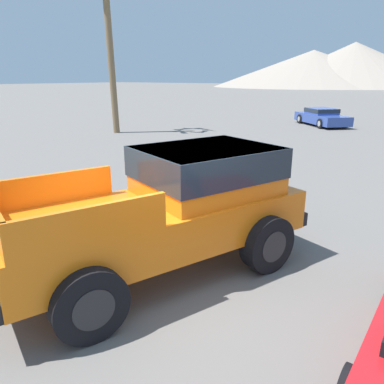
{
  "coord_description": "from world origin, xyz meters",
  "views": [
    {
      "loc": [
        3.28,
        -4.16,
        3.16
      ],
      "look_at": [
        -0.38,
        1.21,
        1.15
      ],
      "focal_mm": 35.0,
      "sensor_mm": 36.0,
      "label": 1
    }
  ],
  "objects": [
    {
      "name": "ground_plane",
      "position": [
        0.0,
        0.0,
        0.0
      ],
      "size": [
        320.0,
        320.0,
        0.0
      ],
      "primitive_type": "plane",
      "color": "slate"
    },
    {
      "name": "palm_tree_tall",
      "position": [
        -12.78,
        11.6,
        6.68
      ],
      "size": [
        2.68,
        2.73,
        9.05
      ],
      "color": "brown",
      "rests_on": "ground_plane"
    },
    {
      "name": "orange_pickup_truck",
      "position": [
        -0.26,
        0.53,
        1.15
      ],
      "size": [
        3.63,
        5.53,
        2.02
      ],
      "rotation": [
        0.0,
        0.0,
        -0.37
      ],
      "color": "orange",
      "rests_on": "ground_plane"
    },
    {
      "name": "parked_car_blue",
      "position": [
        -3.84,
        21.76,
        0.59
      ],
      "size": [
        4.47,
        4.49,
        1.14
      ],
      "rotation": [
        0.0,
        0.0,
        3.92
      ],
      "color": "#334C9E",
      "rests_on": "ground_plane"
    }
  ]
}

